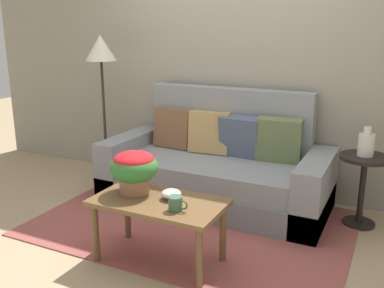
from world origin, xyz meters
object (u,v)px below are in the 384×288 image
Objects in this scene: coffee_mug at (176,203)px; snack_bowl at (171,194)px; side_table at (363,178)px; table_vase at (366,144)px; coffee_table at (159,209)px; floor_lamp at (101,63)px; couch at (217,169)px; potted_plant at (134,168)px.

coffee_mug reaches higher than snack_bowl.
table_vase is (-0.01, 0.00, 0.29)m from side_table.
coffee_table is 2.08m from floor_lamp.
couch is 1.31m from side_table.
potted_plant is at bearing 160.10° from coffee_mug.
side_table is 2.78m from floor_lamp.
couch is at bearing 96.79° from snack_bowl.
coffee_table is (0.07, -1.24, 0.08)m from couch.
floor_lamp is at bearing -179.27° from table_vase.
couch reaches higher than potted_plant.
coffee_table is 1.79m from side_table.
couch is 14.93× the size of snack_bowl.
floor_lamp is (-1.34, 0.02, 0.96)m from couch.
side_table is 4.45× the size of coffee_mug.
side_table is at bearing 46.46° from snack_bowl.
coffee_table is 1.50× the size of side_table.
table_vase reaches higher than side_table.
floor_lamp is 2.05m from snack_bowl.
side_table is 4.35× the size of snack_bowl.
coffee_mug is at bearing -127.07° from side_table.
couch reaches higher than snack_bowl.
couch reaches higher than table_vase.
potted_plant is at bearing 166.55° from coffee_table.
couch is 2.28× the size of coffee_table.
couch is at bearing 101.08° from coffee_mug.
couch is 8.57× the size of table_vase.
snack_bowl is at bearing -133.35° from table_vase.
floor_lamp reaches higher than table_vase.
floor_lamp is at bearing 140.96° from snack_bowl.
table_vase is at bearing 2.30° from couch.
coffee_mug is 0.56× the size of table_vase.
couch is 1.24m from potted_plant.
potted_plant is at bearing -45.65° from floor_lamp.
side_table is 1.70m from snack_bowl.
side_table is at bearing 52.93° from coffee_mug.
coffee_mug is (1.60, -1.35, -0.77)m from floor_lamp.
snack_bowl is at bearing -133.54° from side_table.
coffee_table is 0.14m from snack_bowl.
couch is at bearing -177.80° from side_table.
potted_plant is (1.17, -1.20, -0.63)m from floor_lamp.
floor_lamp is at bearing 134.35° from potted_plant.
side_table is at bearing 39.95° from potted_plant.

